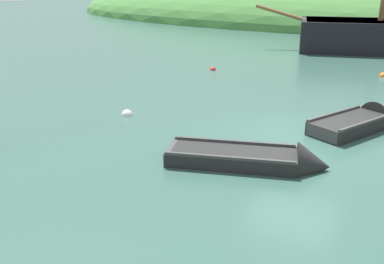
# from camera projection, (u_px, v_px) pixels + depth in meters

# --- Properties ---
(ground_plane) EXTENTS (120.00, 120.00, 0.00)m
(ground_plane) POSITION_uv_depth(u_px,v_px,m) (298.00, 138.00, 11.96)
(ground_plane) COLOR #33564C
(shore_hill) EXTENTS (54.64, 26.80, 8.70)m
(shore_hill) POSITION_uv_depth(u_px,v_px,m) (310.00, 18.00, 44.65)
(shore_hill) COLOR #477F3D
(shore_hill) RESTS_ON ground
(rowboat_far) EXTENTS (3.85, 2.21, 1.05)m
(rowboat_far) POSITION_uv_depth(u_px,v_px,m) (258.00, 161.00, 10.23)
(rowboat_far) COLOR black
(rowboat_far) RESTS_ON ground
(rowboat_outer_left) EXTENTS (2.19, 3.21, 1.05)m
(rowboat_outer_left) POSITION_uv_depth(u_px,v_px,m) (359.00, 124.00, 12.68)
(rowboat_outer_left) COLOR black
(rowboat_outer_left) RESTS_ON ground
(buoy_white) EXTENTS (0.36, 0.36, 0.36)m
(buoy_white) POSITION_uv_depth(u_px,v_px,m) (127.00, 115.00, 13.90)
(buoy_white) COLOR white
(buoy_white) RESTS_ON ground
(buoy_orange) EXTENTS (0.35, 0.35, 0.35)m
(buoy_orange) POSITION_uv_depth(u_px,v_px,m) (383.00, 76.00, 19.12)
(buoy_orange) COLOR orange
(buoy_orange) RESTS_ON ground
(buoy_red) EXTENTS (0.28, 0.28, 0.28)m
(buoy_red) POSITION_uv_depth(u_px,v_px,m) (213.00, 70.00, 20.42)
(buoy_red) COLOR red
(buoy_red) RESTS_ON ground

